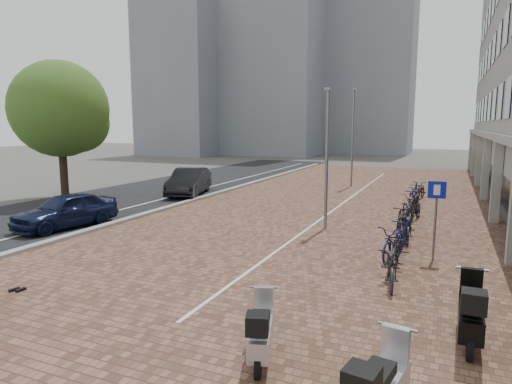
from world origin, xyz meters
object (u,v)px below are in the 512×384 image
object	(u,v)px
car_dark	(189,182)
car_navy	(66,210)
parking_sign	(436,208)
scooter_mid	(471,311)
scooter_front	(261,329)

from	to	relation	value
car_dark	car_navy	bearing A→B (deg)	-106.89
car_dark	parking_sign	distance (m)	15.41
scooter_mid	car_navy	bearing A→B (deg)	164.94
car_navy	parking_sign	bearing A→B (deg)	15.11
scooter_front	parking_sign	world-z (taller)	parking_sign
scooter_front	scooter_mid	distance (m)	3.82
scooter_mid	parking_sign	size ratio (longest dim) A/B	0.78
scooter_front	parking_sign	xyz separation A→B (m)	(2.47, 7.10, 1.02)
scooter_front	scooter_mid	size ratio (longest dim) A/B	0.88
scooter_mid	parking_sign	bearing A→B (deg)	99.70
scooter_front	scooter_mid	xyz separation A→B (m)	(3.25, 2.02, 0.08)
scooter_front	scooter_mid	bearing A→B (deg)	13.60
car_dark	scooter_front	distance (m)	18.44
car_dark	parking_sign	size ratio (longest dim) A/B	1.96
car_dark	scooter_mid	world-z (taller)	car_dark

